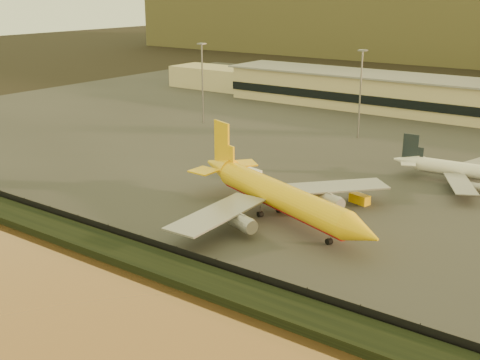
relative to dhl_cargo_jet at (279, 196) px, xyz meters
name	(u,v)px	position (x,y,z in m)	size (l,w,h in m)	color
ground	(217,232)	(-5.67, -11.74, -4.75)	(900.00, 900.00, 0.00)	black
embankment	(151,262)	(-5.67, -28.74, -4.05)	(320.00, 7.00, 1.40)	black
tarmac	(409,133)	(-5.67, 83.26, -4.65)	(320.00, 220.00, 0.20)	#2D2D2D
perimeter_fence	(168,250)	(-5.67, -24.74, -3.45)	(300.00, 0.05, 2.20)	black
terminal_building	(403,95)	(-20.19, 113.81, 1.50)	(202.00, 25.00, 12.60)	tan
apron_light_masts	(443,96)	(9.33, 63.26, 10.95)	(152.20, 12.20, 25.40)	slate
dhl_cargo_jet	(279,196)	(0.00, 0.00, 0.00)	(49.34, 46.80, 15.24)	yellow
white_narrowbody_jet	(469,171)	(23.05, 43.02, -1.62)	(34.13, 33.18, 9.80)	white
gse_vehicle_yellow	(360,199)	(8.78, 17.06, -3.59)	(4.27, 1.92, 1.92)	yellow
gse_vehicle_white	(253,173)	(-18.83, 18.81, -3.57)	(4.35, 1.96, 1.96)	white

